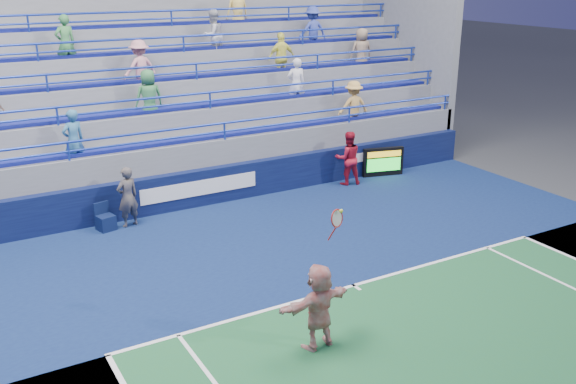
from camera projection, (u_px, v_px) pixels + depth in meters
ground at (354, 286)px, 14.18m from camera, size 120.00×120.00×0.00m
sponsor_wall at (229, 183)px, 19.33m from camera, size 18.00×0.32×1.10m
bleacher_stand at (182, 126)px, 22.09m from camera, size 18.00×5.60×6.13m
serve_speed_board at (383, 162)px, 21.63m from camera, size 1.41×0.50×0.98m
judge_chair at (106, 222)px, 17.17m from camera, size 0.51×0.52×0.75m
tennis_player at (319, 306)px, 11.66m from camera, size 1.58×0.64×2.66m
line_judge at (128, 197)px, 17.23m from camera, size 0.70×0.55×1.69m
ball_girl at (348, 158)px, 20.66m from camera, size 1.01×0.88×1.76m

